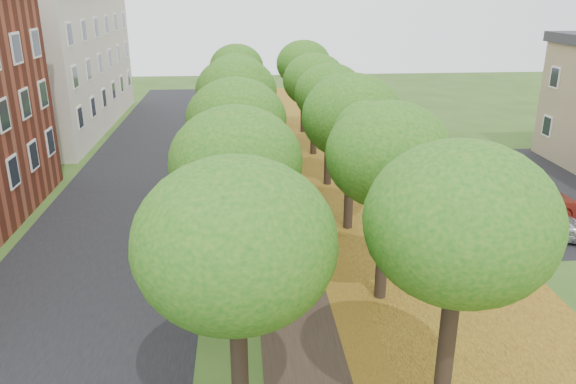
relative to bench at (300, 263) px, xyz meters
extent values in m
cube|color=black|center=(-7.54, 7.18, -0.46)|extent=(8.00, 70.00, 0.01)
cube|color=black|center=(-0.04, 7.18, -0.46)|extent=(3.20, 70.00, 0.01)
cube|color=olive|center=(4.96, 7.18, -0.46)|extent=(7.50, 70.00, 0.01)
cube|color=black|center=(13.46, 8.18, -0.46)|extent=(9.00, 16.00, 0.01)
cylinder|color=black|center=(-2.24, -7.82, 1.34)|extent=(0.40, 0.40, 3.62)
ellipsoid|color=#165812|center=(-2.24, -7.82, 4.46)|extent=(4.03, 4.03, 3.43)
cylinder|color=black|center=(-2.24, -1.82, 1.34)|extent=(0.40, 0.40, 3.62)
ellipsoid|color=#165812|center=(-2.24, -1.82, 4.46)|extent=(4.03, 4.03, 3.43)
cylinder|color=black|center=(-2.24, 4.18, 1.34)|extent=(0.40, 0.40, 3.62)
ellipsoid|color=#165812|center=(-2.24, 4.18, 4.46)|extent=(4.03, 4.03, 3.43)
cylinder|color=black|center=(-2.24, 10.18, 1.34)|extent=(0.40, 0.40, 3.62)
ellipsoid|color=#165812|center=(-2.24, 10.18, 4.46)|extent=(4.03, 4.03, 3.43)
cylinder|color=black|center=(-2.24, 16.18, 1.34)|extent=(0.40, 0.40, 3.62)
ellipsoid|color=#165812|center=(-2.24, 16.18, 4.46)|extent=(4.03, 4.03, 3.43)
cylinder|color=black|center=(-2.24, 22.18, 1.34)|extent=(0.40, 0.40, 3.62)
ellipsoid|color=#165812|center=(-2.24, 22.18, 4.46)|extent=(4.03, 4.03, 3.43)
cylinder|color=black|center=(2.56, -7.82, 1.34)|extent=(0.40, 0.40, 3.62)
ellipsoid|color=#165812|center=(2.56, -7.82, 4.46)|extent=(4.03, 4.03, 3.43)
cylinder|color=black|center=(2.56, -1.82, 1.34)|extent=(0.40, 0.40, 3.62)
ellipsoid|color=#165812|center=(2.56, -1.82, 4.46)|extent=(4.03, 4.03, 3.43)
cylinder|color=black|center=(2.56, 4.18, 1.34)|extent=(0.40, 0.40, 3.62)
ellipsoid|color=#165812|center=(2.56, 4.18, 4.46)|extent=(4.03, 4.03, 3.43)
cylinder|color=black|center=(2.56, 10.18, 1.34)|extent=(0.40, 0.40, 3.62)
ellipsoid|color=#165812|center=(2.56, 10.18, 4.46)|extent=(4.03, 4.03, 3.43)
cylinder|color=black|center=(2.56, 16.18, 1.34)|extent=(0.40, 0.40, 3.62)
ellipsoid|color=#165812|center=(2.56, 16.18, 4.46)|extent=(4.03, 4.03, 3.43)
cylinder|color=black|center=(2.56, 22.18, 1.34)|extent=(0.40, 0.40, 3.62)
ellipsoid|color=#165812|center=(2.56, 22.18, 4.46)|extent=(4.03, 4.03, 3.43)
cube|color=beige|center=(-17.04, 25.18, 4.53)|extent=(10.00, 20.00, 10.00)
cube|color=#2B352D|center=(0.06, 0.00, 0.01)|extent=(0.57, 1.91, 0.04)
cube|color=#2B352D|center=(-0.21, 0.01, 0.29)|extent=(0.13, 1.89, 0.27)
cube|color=silver|center=(0.02, -0.86, -0.23)|extent=(0.53, 0.09, 0.47)
cube|color=silver|center=(0.10, 0.86, -0.23)|extent=(0.53, 0.09, 0.47)
cube|color=silver|center=(0.02, -0.86, 0.20)|extent=(0.48, 0.09, 0.04)
cube|color=silver|center=(0.10, 0.86, 0.20)|extent=(0.48, 0.09, 0.04)
imported|color=silver|center=(10.96, 2.34, 0.20)|extent=(4.23, 2.88, 1.34)
imported|color=maroon|center=(10.96, 4.47, 0.31)|extent=(4.77, 1.88, 1.54)
imported|color=#303135|center=(11.09, 6.31, 0.16)|extent=(4.65, 3.32, 1.25)
imported|color=silver|center=(10.96, 12.21, 0.21)|extent=(5.22, 3.28, 1.34)
camera|label=1|loc=(-2.05, -18.50, 9.50)|focal=35.00mm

